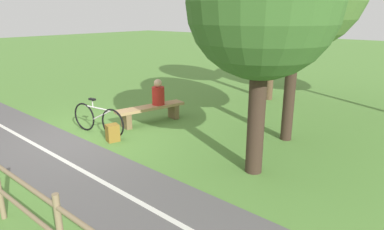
% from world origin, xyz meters
% --- Properties ---
extents(ground_plane, '(80.00, 80.00, 0.00)m').
position_xyz_m(ground_plane, '(0.00, 0.00, 0.00)').
color(ground_plane, '#548438').
extents(paved_path, '(3.33, 36.05, 0.02)m').
position_xyz_m(paved_path, '(1.31, 4.00, 0.01)').
color(paved_path, '#565454').
rests_on(paved_path, ground_plane).
extents(path_centre_line, '(1.32, 31.98, 0.00)m').
position_xyz_m(path_centre_line, '(1.31, 4.00, 0.02)').
color(path_centre_line, silver).
rests_on(path_centre_line, paved_path).
extents(bench, '(2.12, 0.91, 0.50)m').
position_xyz_m(bench, '(-1.86, 0.38, 0.36)').
color(bench, '#A88456').
rests_on(bench, ground_plane).
extents(person_seated, '(0.43, 0.43, 0.75)m').
position_xyz_m(person_seated, '(-2.11, 0.45, 0.82)').
color(person_seated, '#B2231E').
rests_on(person_seated, bench).
extents(bicycle, '(0.26, 1.81, 0.94)m').
position_xyz_m(bicycle, '(-0.33, 0.01, 0.40)').
color(bicycle, black).
rests_on(bicycle, ground_plane).
extents(backpack, '(0.36, 0.36, 0.43)m').
position_xyz_m(backpack, '(-0.24, 0.71, 0.21)').
color(backpack, olive).
rests_on(backpack, ground_plane).
extents(tree_far_right, '(2.70, 2.70, 4.57)m').
position_xyz_m(tree_far_right, '(-0.97, 4.24, 3.19)').
color(tree_far_right, '#38281E').
rests_on(tree_far_right, ground_plane).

